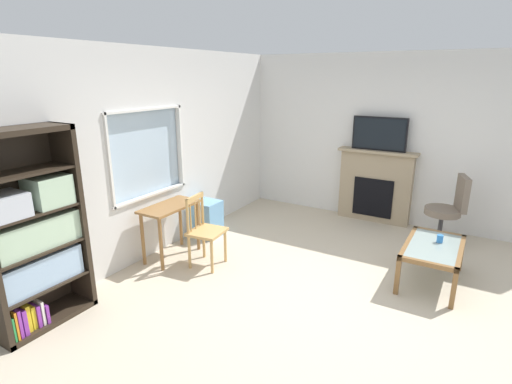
# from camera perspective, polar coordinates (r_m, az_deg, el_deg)

# --- Properties ---
(ground) EXTENTS (6.18, 6.01, 0.02)m
(ground) POSITION_cam_1_polar(r_m,az_deg,el_deg) (4.62, 11.15, -14.07)
(ground) COLOR beige
(wall_back_with_window) EXTENTS (5.18, 0.15, 2.66)m
(wall_back_with_window) POSITION_cam_1_polar(r_m,az_deg,el_deg) (5.43, -13.67, 5.58)
(wall_back_with_window) COLOR silver
(wall_back_with_window) RESTS_ON ground
(wall_right) EXTENTS (0.12, 5.21, 2.66)m
(wall_right) POSITION_cam_1_polar(r_m,az_deg,el_deg) (6.63, 19.68, 7.05)
(wall_right) COLOR silver
(wall_right) RESTS_ON ground
(bookshelf) EXTENTS (0.90, 0.38, 1.89)m
(bookshelf) POSITION_cam_1_polar(r_m,az_deg,el_deg) (4.21, -29.71, -5.71)
(bookshelf) COLOR #2D2319
(bookshelf) RESTS_ON ground
(desk_under_window) EXTENTS (0.81, 0.41, 0.72)m
(desk_under_window) POSITION_cam_1_polar(r_m,az_deg,el_deg) (5.21, -12.27, -3.35)
(desk_under_window) COLOR olive
(desk_under_window) RESTS_ON ground
(wooden_chair) EXTENTS (0.46, 0.45, 0.90)m
(wooden_chair) POSITION_cam_1_polar(r_m,az_deg,el_deg) (4.97, -7.46, -5.50)
(wooden_chair) COLOR tan
(wooden_chair) RESTS_ON ground
(plastic_drawer_unit) EXTENTS (0.35, 0.40, 0.54)m
(plastic_drawer_unit) POSITION_cam_1_polar(r_m,az_deg,el_deg) (5.92, -7.22, -3.82)
(plastic_drawer_unit) COLOR #72ADDB
(plastic_drawer_unit) RESTS_ON ground
(fireplace) EXTENTS (0.26, 1.23, 1.18)m
(fireplace) POSITION_cam_1_polar(r_m,az_deg,el_deg) (6.68, 16.82, 0.87)
(fireplace) COLOR tan
(fireplace) RESTS_ON ground
(tv) EXTENTS (0.06, 0.84, 0.52)m
(tv) POSITION_cam_1_polar(r_m,az_deg,el_deg) (6.50, 17.41, 8.04)
(tv) COLOR black
(tv) RESTS_ON fireplace
(office_chair) EXTENTS (0.58, 0.56, 1.00)m
(office_chair) POSITION_cam_1_polar(r_m,az_deg,el_deg) (6.12, 26.20, -1.92)
(office_chair) COLOR #7A6B5B
(office_chair) RESTS_ON ground
(coffee_table) EXTENTS (1.02, 0.60, 0.46)m
(coffee_table) POSITION_cam_1_polar(r_m,az_deg,el_deg) (4.99, 24.23, -7.72)
(coffee_table) COLOR #8C9E99
(coffee_table) RESTS_ON ground
(sippy_cup) EXTENTS (0.07, 0.07, 0.09)m
(sippy_cup) POSITION_cam_1_polar(r_m,az_deg,el_deg) (5.06, 25.04, -6.13)
(sippy_cup) COLOR #337FD6
(sippy_cup) RESTS_ON coffee_table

